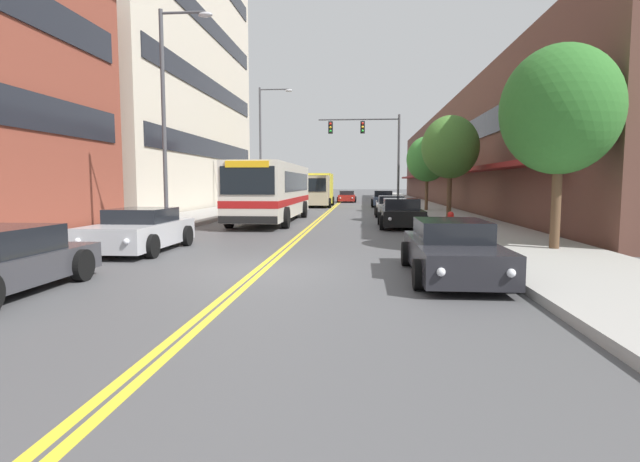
# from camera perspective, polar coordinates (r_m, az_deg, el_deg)

# --- Properties ---
(ground_plane) EXTENTS (240.00, 240.00, 0.00)m
(ground_plane) POSITION_cam_1_polar(r_m,az_deg,el_deg) (48.78, 1.97, 3.04)
(ground_plane) COLOR #4C4C4F
(sidewalk_left) EXTENTS (3.94, 106.00, 0.18)m
(sidewalk_left) POSITION_cam_1_polar(r_m,az_deg,el_deg) (49.71, -6.68, 3.16)
(sidewalk_left) COLOR #9E9B96
(sidewalk_left) RESTS_ON ground_plane
(sidewalk_right) EXTENTS (3.94, 106.00, 0.18)m
(sidewalk_right) POSITION_cam_1_polar(r_m,az_deg,el_deg) (48.97, 10.75, 3.07)
(sidewalk_right) COLOR #9E9B96
(sidewalk_right) RESTS_ON ground_plane
(centre_line) EXTENTS (0.34, 106.00, 0.01)m
(centre_line) POSITION_cam_1_polar(r_m,az_deg,el_deg) (48.78, 1.97, 3.05)
(centre_line) COLOR yellow
(centre_line) RESTS_ON ground_plane
(office_tower_left) EXTENTS (12.08, 27.46, 29.00)m
(office_tower_left) POSITION_cam_1_polar(r_m,az_deg,el_deg) (45.42, -20.30, 21.03)
(office_tower_left) COLOR beige
(office_tower_left) RESTS_ON ground_plane
(storefront_row_right) EXTENTS (9.10, 68.00, 8.92)m
(storefront_row_right) POSITION_cam_1_polar(r_m,az_deg,el_deg) (50.01, 17.99, 7.95)
(storefront_row_right) COLOR brown
(storefront_row_right) RESTS_ON ground_plane
(city_bus) EXTENTS (2.96, 11.96, 3.07)m
(city_bus) POSITION_cam_1_polar(r_m,az_deg,el_deg) (27.23, -5.40, 4.75)
(city_bus) COLOR silver
(city_bus) RESTS_ON ground_plane
(car_silver_parked_left_near) EXTENTS (2.16, 4.62, 1.31)m
(car_silver_parked_left_near) POSITION_cam_1_polar(r_m,az_deg,el_deg) (16.29, -19.85, 0.02)
(car_silver_parked_left_near) COLOR #B7B7BC
(car_silver_parked_left_near) RESTS_ON ground_plane
(car_beige_parked_left_mid) EXTENTS (2.01, 4.32, 1.36)m
(car_beige_parked_left_mid) POSITION_cam_1_polar(r_m,az_deg,el_deg) (44.04, -4.05, 3.59)
(car_beige_parked_left_mid) COLOR #BCAD89
(car_beige_parked_left_mid) RESTS_ON ground_plane
(car_charcoal_parked_right_foreground) EXTENTS (1.99, 4.78, 1.26)m
(car_charcoal_parked_right_foreground) POSITION_cam_1_polar(r_m,az_deg,el_deg) (11.50, 14.84, -2.17)
(car_charcoal_parked_right_foreground) COLOR #232328
(car_charcoal_parked_right_foreground) RESTS_ON ground_plane
(car_slate_blue_parked_right_mid) EXTENTS (2.05, 4.46, 1.42)m
(car_slate_blue_parked_right_mid) POSITION_cam_1_polar(r_m,az_deg,el_deg) (44.20, 7.21, 3.61)
(car_slate_blue_parked_right_mid) COLOR #475675
(car_slate_blue_parked_right_mid) RESTS_ON ground_plane
(car_white_parked_right_far) EXTENTS (2.05, 4.13, 1.28)m
(car_white_parked_right_far) POSITION_cam_1_polar(r_m,az_deg,el_deg) (31.75, 8.14, 2.75)
(car_white_parked_right_far) COLOR white
(car_white_parked_right_far) RESTS_ON ground_plane
(car_black_parked_right_end) EXTENTS (2.13, 4.48, 1.36)m
(car_black_parked_right_end) POSITION_cam_1_polar(r_m,az_deg,el_deg) (23.83, 9.27, 1.93)
(car_black_parked_right_end) COLOR black
(car_black_parked_right_end) RESTS_ON ground_plane
(car_red_moving_lead) EXTENTS (2.06, 4.53, 1.25)m
(car_red_moving_lead) POSITION_cam_1_polar(r_m,az_deg,el_deg) (55.04, 3.10, 3.93)
(car_red_moving_lead) COLOR maroon
(car_red_moving_lead) RESTS_ON ground_plane
(box_truck) EXTENTS (2.67, 6.68, 2.93)m
(box_truck) POSITION_cam_1_polar(r_m,az_deg,el_deg) (44.32, -0.27, 4.80)
(box_truck) COLOR #BCAD89
(box_truck) RESTS_ON ground_plane
(traffic_signal_mast) EXTENTS (6.25, 0.38, 7.30)m
(traffic_signal_mast) POSITION_cam_1_polar(r_m,az_deg,el_deg) (39.09, 6.02, 10.02)
(traffic_signal_mast) COLOR #47474C
(traffic_signal_mast) RESTS_ON ground_plane
(street_lamp_left_near) EXTENTS (2.11, 0.28, 8.70)m
(street_lamp_left_near) POSITION_cam_1_polar(r_m,az_deg,el_deg) (20.79, -16.79, 13.59)
(street_lamp_left_near) COLOR #47474C
(street_lamp_left_near) RESTS_ON ground_plane
(street_lamp_left_far) EXTENTS (2.56, 0.28, 9.23)m
(street_lamp_left_far) POSITION_cam_1_polar(r_m,az_deg,el_deg) (38.62, -6.36, 10.43)
(street_lamp_left_far) COLOR #47474C
(street_lamp_left_far) RESTS_ON ground_plane
(street_tree_right_near) EXTENTS (3.34, 3.34, 5.83)m
(street_tree_right_near) POSITION_cam_1_polar(r_m,az_deg,el_deg) (16.20, 25.76, 12.32)
(street_tree_right_near) COLOR brown
(street_tree_right_near) RESTS_ON sidewalk_right
(street_tree_right_mid) EXTENTS (2.95, 2.95, 5.39)m
(street_tree_right_mid) POSITION_cam_1_polar(r_m,az_deg,el_deg) (27.01, 14.66, 9.24)
(street_tree_right_mid) COLOR brown
(street_tree_right_mid) RESTS_ON sidewalk_right
(street_tree_right_far) EXTENTS (2.89, 2.89, 5.19)m
(street_tree_right_far) POSITION_cam_1_polar(r_m,az_deg,el_deg) (36.26, 12.15, 8.04)
(street_tree_right_far) COLOR brown
(street_tree_right_far) RESTS_ON sidewalk_right
(fire_hydrant) EXTENTS (0.35, 0.27, 0.78)m
(fire_hydrant) POSITION_cam_1_polar(r_m,az_deg,el_deg) (20.48, 14.69, 1.06)
(fire_hydrant) COLOR red
(fire_hydrant) RESTS_ON sidewalk_right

